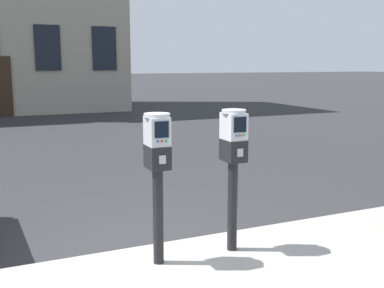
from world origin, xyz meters
The scene contains 3 objects.
ground_plane centered at (0.00, 0.00, 0.00)m, with size 160.00×160.00×0.00m, color #28282B.
parking_meter_near_kerb centered at (-0.04, -0.22, 1.04)m, with size 0.22×0.25×1.31m.
parking_meter_twin_adjacent centered at (0.69, -0.22, 1.04)m, with size 0.22×0.25×1.31m.
Camera 1 is at (-1.32, -3.83, 1.85)m, focal length 43.63 mm.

